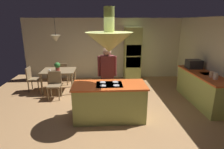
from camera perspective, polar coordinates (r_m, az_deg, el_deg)
The scene contains 18 objects.
ground at distance 5.08m, azimuth -0.89°, elevation -12.19°, with size 8.16×8.16×0.00m, color #AD7F51.
wall_back at distance 8.00m, azimuth -1.99°, elevation 7.95°, with size 6.80×0.10×2.55m, color beige.
wall_right at distance 6.06m, azimuth 31.28°, elevation 2.97°, with size 0.10×7.20×2.55m, color beige.
kitchen_island at distance 4.69m, azimuth -0.81°, elevation -8.34°, with size 1.81×0.83×0.94m.
counter_run_right at distance 6.21m, azimuth 26.10°, elevation -3.77°, with size 0.73×2.24×0.92m.
oven_tower at distance 7.73m, azimuth 6.32°, elevation 6.24°, with size 0.66×0.62×2.20m.
dining_table at distance 6.78m, azimuth -16.14°, elevation 0.52°, with size 1.14×0.89×0.76m.
person_at_island at distance 5.15m, azimuth -1.50°, elevation 0.26°, with size 0.53×0.23×1.74m.
range_hood at distance 4.30m, azimuth -0.88°, elevation 10.33°, with size 1.10×1.10×1.00m.
pendant_light_over_table at distance 6.57m, azimuth -16.96°, elevation 10.65°, with size 0.32×0.32×0.82m.
chair_facing_island at distance 6.20m, azimuth -17.32°, elevation -2.53°, with size 0.40×0.40×0.87m.
chair_by_back_wall at distance 7.44m, azimuth -14.96°, elevation 0.71°, with size 0.40×0.40×0.87m.
chair_at_corner at distance 7.09m, azimuth -23.51°, elevation -0.86°, with size 0.40×0.40×0.87m.
potted_plant_on_table at distance 6.63m, azimuth -16.53°, elevation 2.52°, with size 0.20×0.20×0.30m.
cup_on_table at distance 6.59m, azimuth -18.73°, elevation 1.16°, with size 0.07×0.07×0.09m, color white.
canister_flour at distance 5.61m, azimuth 29.41°, elevation -0.43°, with size 0.12×0.12×0.18m, color silver.
canister_sugar at distance 5.76m, azimuth 28.47°, elevation 0.03°, with size 0.12×0.12×0.17m, color #E0B78C.
microwave_on_counter at distance 6.62m, azimuth 23.98°, elevation 2.97°, with size 0.46×0.36×0.28m, color #232326.
Camera 1 is at (-0.18, -4.47, 2.41)m, focal length 29.58 mm.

